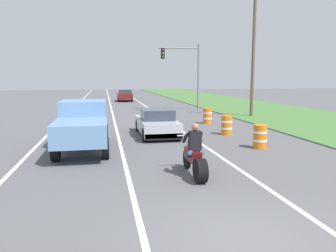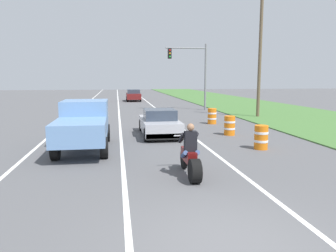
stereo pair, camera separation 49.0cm
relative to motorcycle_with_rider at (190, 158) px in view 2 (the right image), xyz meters
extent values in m
plane|color=#565659|center=(-0.17, -4.02, -0.59)|extent=(160.00, 160.00, 0.00)
cube|color=white|center=(-5.57, 15.98, -0.59)|extent=(0.14, 120.00, 0.01)
cube|color=white|center=(1.63, 15.98, -0.59)|extent=(0.14, 120.00, 0.01)
cube|color=white|center=(-1.97, 15.98, -0.59)|extent=(0.14, 120.00, 0.01)
cube|color=#477538|center=(11.75, 15.98, -0.56)|extent=(10.00, 120.00, 0.06)
cylinder|color=black|center=(0.00, -0.60, -0.25)|extent=(0.28, 0.69, 0.69)
cylinder|color=black|center=(0.00, 0.95, -0.28)|extent=(0.12, 0.63, 0.63)
cube|color=#590F0F|center=(0.00, 0.23, 0.02)|extent=(0.28, 1.10, 0.36)
cylinder|color=#B2B2B7|center=(0.00, 0.87, 0.09)|extent=(0.08, 0.36, 0.73)
cylinder|color=#A5A5AA|center=(0.00, 0.85, 0.52)|extent=(0.70, 0.05, 0.05)
cube|color=black|center=(0.00, 0.00, 0.50)|extent=(0.36, 0.24, 0.60)
sphere|color=#9E7051|center=(0.00, 0.00, 0.92)|extent=(0.22, 0.22, 0.22)
cylinder|color=#384C7A|center=(-0.18, 0.03, 0.10)|extent=(0.14, 0.47, 0.32)
cylinder|color=black|center=(-0.22, 0.30, 0.55)|extent=(0.10, 0.51, 0.40)
cylinder|color=#384C7A|center=(0.18, 0.03, 0.10)|extent=(0.14, 0.47, 0.32)
cylinder|color=black|center=(0.22, 0.30, 0.55)|extent=(0.10, 0.51, 0.40)
cube|color=#B7B7BC|center=(0.01, 7.38, -0.07)|extent=(1.80, 4.30, 0.64)
cube|color=#333D4C|center=(0.01, 7.18, 0.51)|extent=(1.56, 1.70, 0.52)
cube|color=black|center=(0.01, 5.33, -0.31)|extent=(1.76, 0.20, 0.28)
cylinder|color=black|center=(-0.79, 8.98, -0.27)|extent=(0.24, 0.64, 0.64)
cylinder|color=black|center=(0.81, 8.98, -0.27)|extent=(0.24, 0.64, 0.64)
cylinder|color=black|center=(-0.79, 5.78, -0.27)|extent=(0.24, 0.64, 0.64)
cylinder|color=black|center=(0.81, 5.78, -0.27)|extent=(0.24, 0.64, 0.64)
cube|color=#6B93C6|center=(-3.50, 5.31, 0.69)|extent=(1.90, 2.10, 1.40)
cube|color=#333D4C|center=(-3.50, 5.66, 1.07)|extent=(1.67, 0.29, 0.57)
cube|color=#6B93C6|center=(-3.50, 3.06, 0.39)|extent=(1.90, 2.70, 0.80)
cylinder|color=black|center=(-4.37, 6.11, -0.19)|extent=(0.28, 0.80, 0.80)
cylinder|color=black|center=(-2.63, 6.11, -0.19)|extent=(0.28, 0.80, 0.80)
cylinder|color=black|center=(-4.37, 2.76, -0.19)|extent=(0.28, 0.80, 0.80)
cylinder|color=black|center=(-2.63, 2.76, -0.19)|extent=(0.28, 0.80, 0.80)
cylinder|color=gray|center=(5.95, 20.23, 2.41)|extent=(0.18, 0.18, 6.00)
cylinder|color=gray|center=(4.08, 20.23, 5.01)|extent=(3.73, 0.12, 0.12)
cube|color=black|center=(2.62, 20.23, 4.51)|extent=(0.32, 0.24, 0.90)
sphere|color=red|center=(2.62, 20.09, 4.79)|extent=(0.16, 0.16, 0.16)
sphere|color=orange|center=(2.62, 20.09, 4.51)|extent=(0.16, 0.16, 0.16)
sphere|color=green|center=(2.62, 20.09, 4.23)|extent=(0.16, 0.16, 0.16)
cylinder|color=brown|center=(8.40, 14.11, 3.80)|extent=(0.24, 0.24, 8.79)
cylinder|color=orange|center=(3.77, 3.35, -0.09)|extent=(0.56, 0.56, 1.00)
cylinder|color=white|center=(3.77, 3.35, 0.11)|extent=(0.58, 0.58, 0.10)
cylinder|color=white|center=(3.77, 3.35, -0.24)|extent=(0.58, 0.58, 0.10)
cylinder|color=orange|center=(3.62, 6.83, -0.09)|extent=(0.56, 0.56, 1.00)
cylinder|color=white|center=(3.62, 6.83, 0.11)|extent=(0.58, 0.58, 0.10)
cylinder|color=white|center=(3.62, 6.83, -0.24)|extent=(0.58, 0.58, 0.10)
cylinder|color=orange|center=(3.93, 11.07, -0.09)|extent=(0.56, 0.56, 1.00)
cylinder|color=white|center=(3.93, 11.07, 0.11)|extent=(0.58, 0.58, 0.10)
cylinder|color=white|center=(3.93, 11.07, -0.24)|extent=(0.58, 0.58, 0.10)
cube|color=maroon|center=(-0.02, 33.08, 0.06)|extent=(1.76, 4.00, 0.70)
cube|color=#333D4C|center=(-0.02, 32.88, 0.66)|extent=(1.56, 2.00, 0.50)
cylinder|color=black|center=(-0.82, 34.48, -0.29)|extent=(0.20, 0.60, 0.60)
cylinder|color=black|center=(0.78, 34.48, -0.29)|extent=(0.20, 0.60, 0.60)
cylinder|color=black|center=(-0.82, 31.68, -0.29)|extent=(0.20, 0.60, 0.60)
cylinder|color=black|center=(0.78, 31.68, -0.29)|extent=(0.20, 0.60, 0.60)
camera|label=1|loc=(-2.61, -9.27, 2.35)|focal=35.20mm
camera|label=2|loc=(-2.13, -9.36, 2.35)|focal=35.20mm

